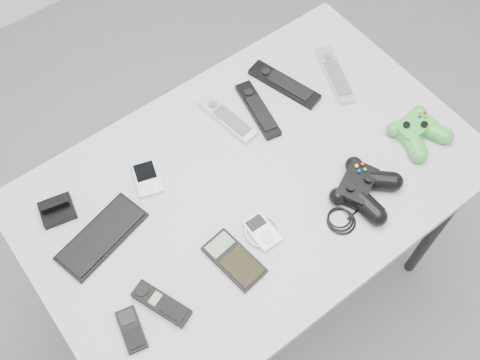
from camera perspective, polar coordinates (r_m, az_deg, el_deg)
floor at (r=2.09m, az=2.69°, el=-10.10°), size 3.50×3.50×0.00m
desk at (r=1.45m, az=1.25°, el=-1.35°), size 1.12×0.72×0.75m
pda_keyboard at (r=1.36m, az=-13.86°, el=-5.56°), size 0.24×0.14×0.01m
dock_bracket at (r=1.41m, az=-18.18°, el=-2.76°), size 0.09×0.09×0.04m
pda at (r=1.41m, az=-9.41°, el=0.15°), size 0.09×0.11×0.02m
remote_silver_a at (r=1.49m, az=-1.31°, el=6.32°), size 0.07×0.19×0.02m
remote_black_a at (r=1.51m, az=1.84°, el=7.17°), size 0.08×0.20×0.02m
remote_black_b at (r=1.56m, az=4.52°, el=9.70°), size 0.11×0.22×0.02m
remote_silver_b at (r=1.60m, az=9.63°, el=10.53°), size 0.12×0.20×0.02m
mobile_phone at (r=1.27m, az=-10.97°, el=-14.68°), size 0.06×0.10×0.02m
cordless_handset at (r=1.27m, az=-7.98°, el=-12.31°), size 0.09×0.14×0.02m
calculator at (r=1.30m, az=-0.61°, el=-8.09°), size 0.09×0.16×0.01m
mp3_player at (r=1.33m, az=2.26°, el=-5.25°), size 0.09×0.09×0.02m
controller_black at (r=1.39m, az=12.38°, el=-0.70°), size 0.31×0.26×0.05m
controller_green at (r=1.52m, az=17.61°, el=4.86°), size 0.14×0.15×0.05m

